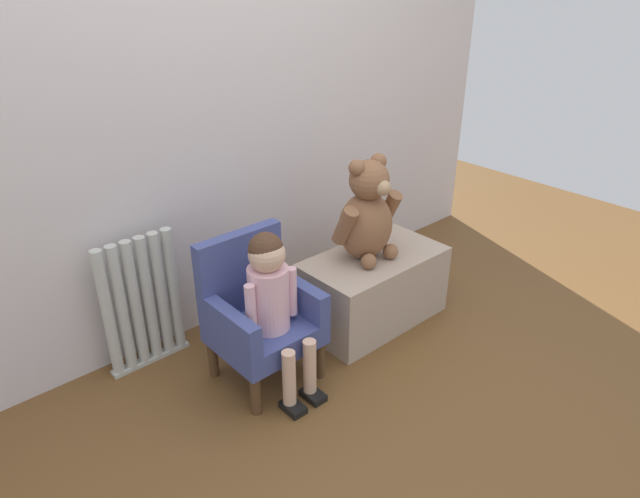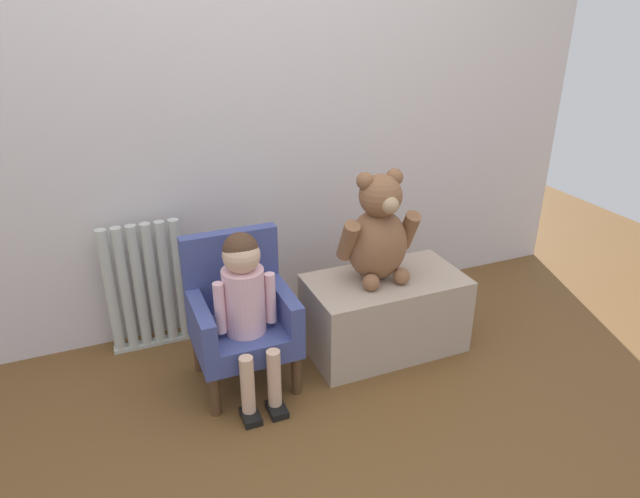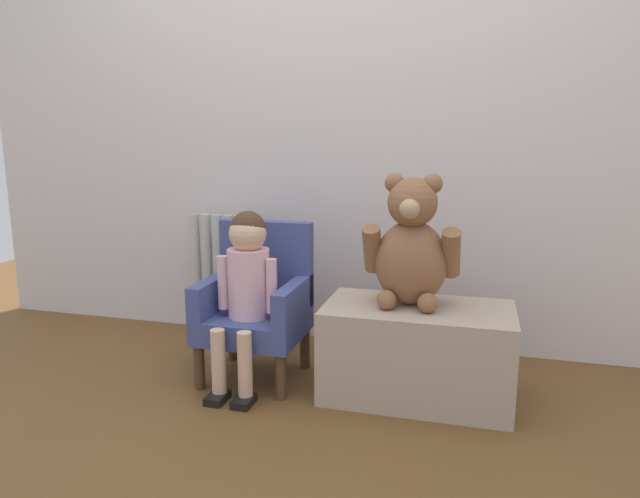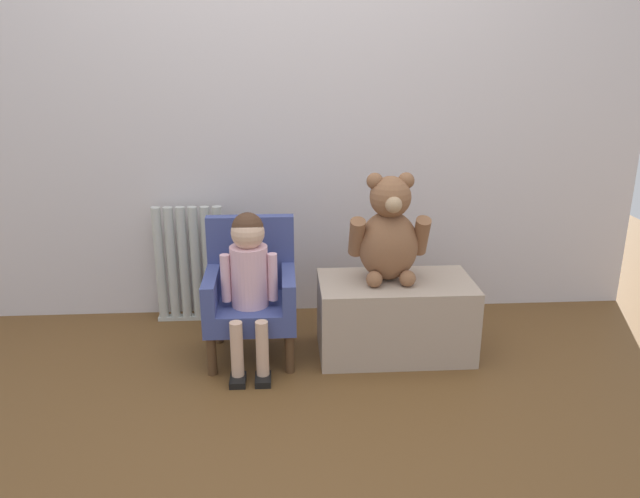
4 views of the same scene
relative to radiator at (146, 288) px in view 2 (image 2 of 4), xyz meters
The scene contains 7 objects.
ground_plane 1.15m from the radiator, 61.93° to the right, with size 6.00×6.00×0.00m, color brown.
back_wall 1.04m from the radiator, 13.52° to the left, with size 3.80×0.05×2.40m, color silver.
radiator is the anchor object (origin of this frame).
child_armchair 0.52m from the radiator, 49.89° to the right, with size 0.41×0.38×0.65m.
child_figure 0.63m from the radiator, 56.43° to the right, with size 0.25×0.35×0.72m.
low_bench 1.12m from the radiator, 23.50° to the right, with size 0.72×0.40×0.37m, color tan.
large_teddy_bear 1.10m from the radiator, 22.99° to the right, with size 0.37×0.26×0.51m.
Camera 2 is at (-0.67, -1.48, 1.57)m, focal length 32.00 mm.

